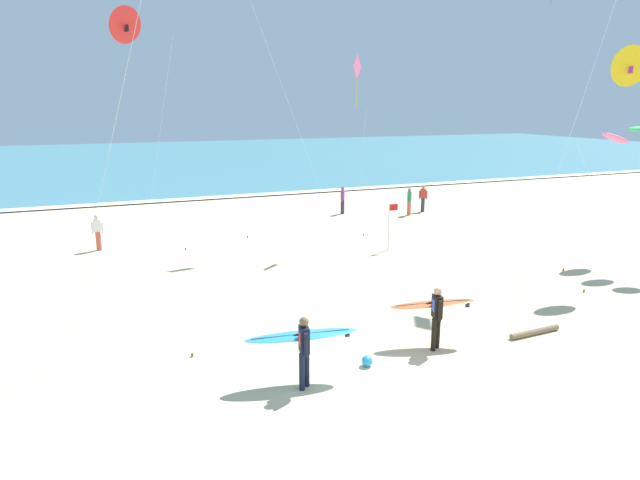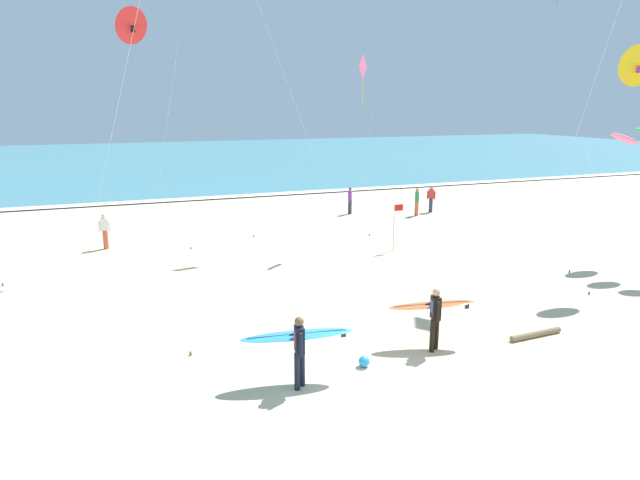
{
  "view_description": "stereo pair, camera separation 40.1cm",
  "coord_description": "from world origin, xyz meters",
  "px_view_note": "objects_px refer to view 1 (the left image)",
  "views": [
    {
      "loc": [
        -6.01,
        -9.0,
        6.25
      ],
      "look_at": [
        -0.18,
        5.24,
        2.46
      ],
      "focal_mm": 31.06,
      "sensor_mm": 36.0,
      "label": 1
    },
    {
      "loc": [
        -5.64,
        -9.15,
        6.25
      ],
      "look_at": [
        -0.18,
        5.24,
        2.46
      ],
      "focal_mm": 31.06,
      "sensor_mm": 36.0,
      "label": 2
    }
  ],
  "objects_px": {
    "kite_delta_golden_mid": "(629,67)",
    "bystander_white_top": "(98,232)",
    "lifeguard_flag": "(390,222)",
    "bystander_purple_top": "(343,200)",
    "bystander_green_top": "(409,201)",
    "bystander_red_top": "(423,198)",
    "kite_delta_scarlet_high": "(124,25)",
    "surfer_trailing": "(435,309)",
    "surfer_lead": "(302,341)",
    "kite_diamond_rose_near": "(357,75)",
    "driftwood_log": "(535,332)",
    "beach_ball": "(367,361)"
  },
  "relations": [
    {
      "from": "bystander_green_top",
      "to": "surfer_lead",
      "type": "bearing_deg",
      "value": -127.82
    },
    {
      "from": "bystander_green_top",
      "to": "lifeguard_flag",
      "type": "bearing_deg",
      "value": -127.14
    },
    {
      "from": "surfer_lead",
      "to": "kite_delta_scarlet_high",
      "type": "xyz_separation_m",
      "value": [
        -2.47,
        12.05,
        8.03
      ]
    },
    {
      "from": "bystander_white_top",
      "to": "bystander_green_top",
      "type": "bearing_deg",
      "value": 5.73
    },
    {
      "from": "kite_delta_scarlet_high",
      "to": "bystander_green_top",
      "type": "relative_size",
      "value": 6.16
    },
    {
      "from": "kite_delta_golden_mid",
      "to": "driftwood_log",
      "type": "bearing_deg",
      "value": -151.82
    },
    {
      "from": "bystander_white_top",
      "to": "beach_ball",
      "type": "height_order",
      "value": "bystander_white_top"
    },
    {
      "from": "surfer_trailing",
      "to": "bystander_green_top",
      "type": "bearing_deg",
      "value": 60.92
    },
    {
      "from": "surfer_trailing",
      "to": "bystander_red_top",
      "type": "xyz_separation_m",
      "value": [
        10.06,
        16.32,
        -0.23
      ]
    },
    {
      "from": "kite_delta_scarlet_high",
      "to": "beach_ball",
      "type": "distance_m",
      "value": 15.42
    },
    {
      "from": "kite_diamond_rose_near",
      "to": "kite_delta_scarlet_high",
      "type": "height_order",
      "value": "kite_delta_scarlet_high"
    },
    {
      "from": "kite_delta_scarlet_high",
      "to": "bystander_green_top",
      "type": "distance_m",
      "value": 17.73
    },
    {
      "from": "kite_delta_scarlet_high",
      "to": "lifeguard_flag",
      "type": "distance_m",
      "value": 13.05
    },
    {
      "from": "kite_diamond_rose_near",
      "to": "bystander_purple_top",
      "type": "xyz_separation_m",
      "value": [
        2.33,
        6.49,
        -6.65
      ]
    },
    {
      "from": "kite_delta_scarlet_high",
      "to": "bystander_purple_top",
      "type": "distance_m",
      "value": 15.58
    },
    {
      "from": "surfer_trailing",
      "to": "bystander_purple_top",
      "type": "height_order",
      "value": "surfer_trailing"
    },
    {
      "from": "bystander_purple_top",
      "to": "surfer_lead",
      "type": "bearing_deg",
      "value": -117.08
    },
    {
      "from": "bystander_purple_top",
      "to": "bystander_red_top",
      "type": "bearing_deg",
      "value": -14.38
    },
    {
      "from": "beach_ball",
      "to": "kite_delta_scarlet_high",
      "type": "bearing_deg",
      "value": 109.71
    },
    {
      "from": "surfer_lead",
      "to": "bystander_green_top",
      "type": "distance_m",
      "value": 20.61
    },
    {
      "from": "beach_ball",
      "to": "bystander_green_top",
      "type": "bearing_deg",
      "value": 55.91
    },
    {
      "from": "kite_delta_golden_mid",
      "to": "lifeguard_flag",
      "type": "relative_size",
      "value": 3.92
    },
    {
      "from": "surfer_trailing",
      "to": "driftwood_log",
      "type": "distance_m",
      "value": 3.22
    },
    {
      "from": "surfer_lead",
      "to": "driftwood_log",
      "type": "height_order",
      "value": "surfer_lead"
    },
    {
      "from": "kite_delta_scarlet_high",
      "to": "lifeguard_flag",
      "type": "xyz_separation_m",
      "value": [
        10.2,
        -2.24,
        -7.81
      ]
    },
    {
      "from": "lifeguard_flag",
      "to": "bystander_purple_top",
      "type": "bearing_deg",
      "value": 79.57
    },
    {
      "from": "kite_delta_scarlet_high",
      "to": "kite_diamond_rose_near",
      "type": "bearing_deg",
      "value": -2.56
    },
    {
      "from": "surfer_trailing",
      "to": "beach_ball",
      "type": "bearing_deg",
      "value": -170.27
    },
    {
      "from": "kite_delta_golden_mid",
      "to": "bystander_white_top",
      "type": "height_order",
      "value": "kite_delta_golden_mid"
    },
    {
      "from": "bystander_red_top",
      "to": "bystander_purple_top",
      "type": "xyz_separation_m",
      "value": [
        -4.71,
        1.21,
        0.0
      ]
    },
    {
      "from": "bystander_white_top",
      "to": "kite_delta_scarlet_high",
      "type": "bearing_deg",
      "value": -57.51
    },
    {
      "from": "kite_diamond_rose_near",
      "to": "bystander_green_top",
      "type": "xyz_separation_m",
      "value": [
        5.7,
        4.65,
        -6.65
      ]
    },
    {
      "from": "kite_delta_golden_mid",
      "to": "bystander_purple_top",
      "type": "bearing_deg",
      "value": 106.42
    },
    {
      "from": "lifeguard_flag",
      "to": "driftwood_log",
      "type": "distance_m",
      "value": 9.76
    },
    {
      "from": "surfer_trailing",
      "to": "kite_delta_golden_mid",
      "type": "bearing_deg",
      "value": 17.79
    },
    {
      "from": "surfer_lead",
      "to": "kite_diamond_rose_near",
      "type": "bearing_deg",
      "value": 59.18
    },
    {
      "from": "bystander_red_top",
      "to": "bystander_purple_top",
      "type": "distance_m",
      "value": 4.86
    },
    {
      "from": "kite_delta_scarlet_high",
      "to": "bystander_purple_top",
      "type": "height_order",
      "value": "kite_delta_scarlet_high"
    },
    {
      "from": "bystander_purple_top",
      "to": "lifeguard_flag",
      "type": "bearing_deg",
      "value": -100.43
    },
    {
      "from": "surfer_lead",
      "to": "kite_diamond_rose_near",
      "type": "relative_size",
      "value": 0.32
    },
    {
      "from": "kite_diamond_rose_near",
      "to": "driftwood_log",
      "type": "relative_size",
      "value": 4.94
    },
    {
      "from": "bystander_red_top",
      "to": "beach_ball",
      "type": "relative_size",
      "value": 5.68
    },
    {
      "from": "lifeguard_flag",
      "to": "bystander_red_top",
      "type": "bearing_deg",
      "value": 48.72
    },
    {
      "from": "lifeguard_flag",
      "to": "driftwood_log",
      "type": "relative_size",
      "value": 1.24
    },
    {
      "from": "surfer_trailing",
      "to": "bystander_green_top",
      "type": "xyz_separation_m",
      "value": [
        8.73,
        15.69,
        -0.23
      ]
    },
    {
      "from": "bystander_white_top",
      "to": "bystander_purple_top",
      "type": "bearing_deg",
      "value": 14.76
    },
    {
      "from": "bystander_red_top",
      "to": "lifeguard_flag",
      "type": "relative_size",
      "value": 0.76
    },
    {
      "from": "bystander_red_top",
      "to": "beach_ball",
      "type": "height_order",
      "value": "bystander_red_top"
    },
    {
      "from": "bystander_white_top",
      "to": "beach_ball",
      "type": "relative_size",
      "value": 5.68
    },
    {
      "from": "bystander_green_top",
      "to": "bystander_white_top",
      "type": "height_order",
      "value": "same"
    }
  ]
}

